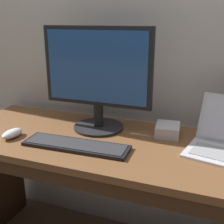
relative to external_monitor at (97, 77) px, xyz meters
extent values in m
cube|color=brown|center=(0.20, -0.11, -0.28)|extent=(1.78, 0.60, 0.03)
cube|color=#3D2716|center=(0.20, -0.40, -0.33)|extent=(1.71, 0.02, 0.06)
cylinder|color=black|center=(0.00, 0.01, -0.26)|extent=(0.26, 0.26, 0.01)
cylinder|color=black|center=(0.00, 0.01, -0.20)|extent=(0.05, 0.05, 0.12)
cube|color=black|center=(0.00, 0.00, 0.05)|extent=(0.55, 0.02, 0.38)
cube|color=#28569E|center=(0.00, -0.01, 0.05)|extent=(0.51, 0.00, 0.34)
cube|color=black|center=(0.00, -0.24, -0.26)|extent=(0.48, 0.15, 0.02)
cube|color=#2D2D30|center=(0.00, -0.24, -0.25)|extent=(0.45, 0.12, 0.00)
ellipsoid|color=white|center=(-0.34, -0.25, -0.25)|extent=(0.07, 0.12, 0.04)
cube|color=silver|center=(0.35, 0.04, -0.24)|extent=(0.13, 0.15, 0.05)
camera|label=1|loc=(0.55, -1.26, 0.28)|focal=45.61mm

